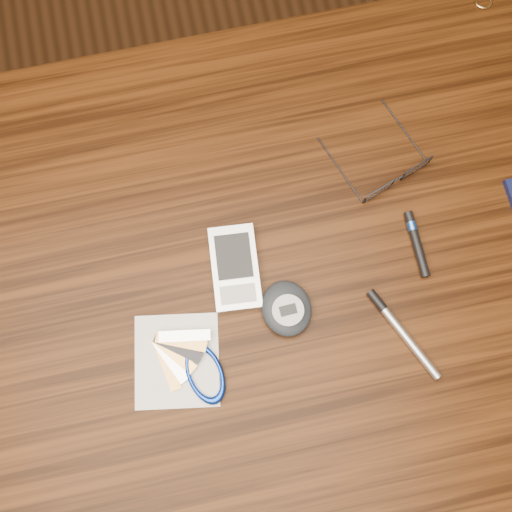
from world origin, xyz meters
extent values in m
plane|color=#472814|center=(0.00, 0.00, 0.00)|extent=(3.80, 3.80, 0.00)
cube|color=#341908|center=(0.00, 0.00, 0.73)|extent=(1.00, 0.70, 0.03)
cylinder|color=#4C2814|center=(0.45, 0.30, 0.36)|extent=(0.05, 0.05, 0.71)
cube|color=black|center=(0.21, 0.08, 0.76)|extent=(0.04, 0.02, 0.02)
cube|color=white|center=(0.21, 0.08, 0.76)|extent=(0.04, 0.01, 0.02)
cylinder|color=black|center=(0.18, 0.12, 0.75)|extent=(0.04, 0.10, 0.00)
cube|color=black|center=(0.27, 0.10, 0.76)|extent=(0.04, 0.02, 0.02)
cube|color=white|center=(0.27, 0.10, 0.76)|extent=(0.04, 0.01, 0.02)
cylinder|color=black|center=(0.27, 0.16, 0.75)|extent=(0.04, 0.10, 0.00)
cube|color=black|center=(0.24, 0.09, 0.76)|extent=(0.01, 0.01, 0.00)
torus|color=#E9BA67|center=(0.43, 0.32, 0.75)|extent=(0.03, 0.03, 0.00)
cube|color=silver|center=(0.02, 0.02, 0.76)|extent=(0.07, 0.11, 0.01)
cube|color=black|center=(0.02, 0.03, 0.77)|extent=(0.05, 0.06, 0.00)
cube|color=#A3A5AA|center=(0.01, -0.01, 0.76)|extent=(0.05, 0.03, 0.00)
ellipsoid|color=black|center=(0.07, -0.04, 0.76)|extent=(0.06, 0.07, 0.02)
cylinder|color=#A7AAAF|center=(0.07, -0.05, 0.78)|extent=(0.04, 0.04, 0.00)
cube|color=black|center=(0.07, -0.05, 0.78)|extent=(0.02, 0.01, 0.00)
cube|color=white|center=(-0.07, -0.07, 0.75)|extent=(0.12, 0.13, 0.00)
torus|color=#0D30A6|center=(-0.04, -0.10, 0.76)|extent=(0.07, 0.07, 0.01)
cube|color=olive|center=(-0.09, -0.08, 0.75)|extent=(0.02, 0.06, 0.00)
cube|color=silver|center=(-0.08, -0.07, 0.75)|extent=(0.04, 0.06, 0.00)
cube|color=olive|center=(-0.07, -0.07, 0.76)|extent=(0.05, 0.06, 0.00)
cube|color=black|center=(-0.07, -0.06, 0.76)|extent=(0.06, 0.05, 0.00)
cube|color=olive|center=(-0.06, -0.05, 0.76)|extent=(0.06, 0.04, 0.00)
cube|color=silver|center=(-0.06, -0.05, 0.76)|extent=(0.06, 0.02, 0.00)
cylinder|color=silver|center=(0.20, -0.10, 0.76)|extent=(0.06, 0.12, 0.01)
cylinder|color=black|center=(0.18, -0.05, 0.76)|extent=(0.02, 0.03, 0.01)
cylinder|color=black|center=(0.24, 0.00, 0.76)|extent=(0.01, 0.08, 0.01)
cylinder|color=#2554AD|center=(0.24, 0.03, 0.76)|extent=(0.01, 0.01, 0.01)
camera|label=1|loc=(0.01, -0.15, 1.53)|focal=45.00mm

